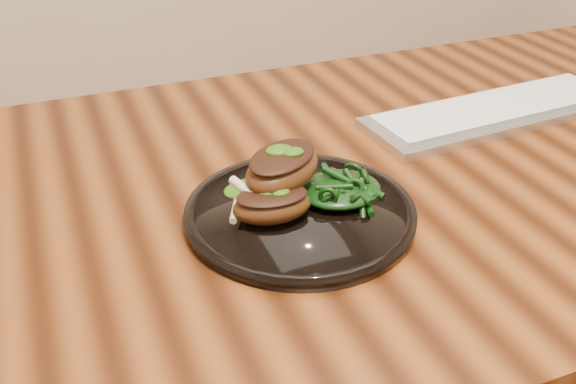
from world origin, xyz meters
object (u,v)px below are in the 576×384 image
Objects in this scene: desk at (370,214)px; keyboard at (497,111)px; lamb_chop_front at (271,204)px; plate at (300,212)px; greens_heap at (340,184)px.

keyboard is (0.25, 0.07, 0.09)m from desk.
plate is at bearing 13.50° from lamb_chop_front.
desk is 0.28m from keyboard.
plate is at bearing -174.81° from greens_heap.
desk is 0.19m from plate.
lamb_chop_front is 0.10m from greens_heap.
keyboard reaches higher than plate.
greens_heap is at bearing -138.66° from desk.
greens_heap reaches higher than keyboard.
plate is at bearing -149.46° from desk.
keyboard is at bearing 20.13° from lamb_chop_front.
greens_heap is 0.38m from keyboard.
plate is 0.43m from keyboard.
lamb_chop_front is at bearing -152.74° from desk.
plate is 0.06m from greens_heap.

